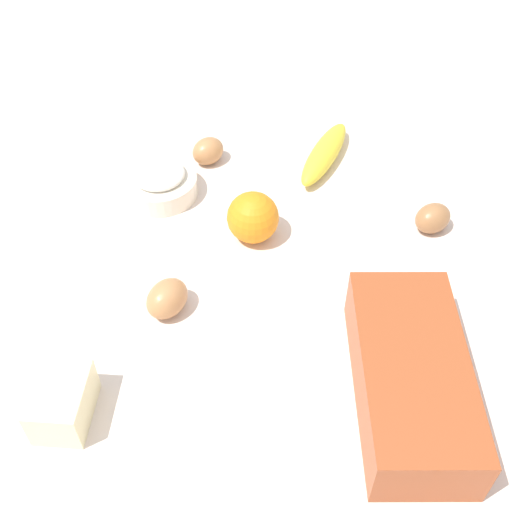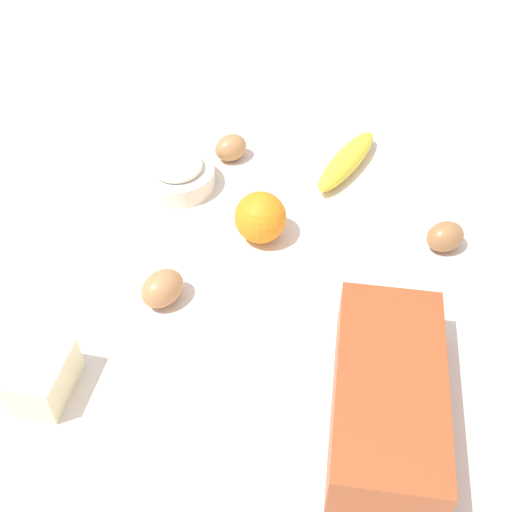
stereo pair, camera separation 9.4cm
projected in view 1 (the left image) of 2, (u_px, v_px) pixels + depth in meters
name	position (u px, v px, depth m)	size (l,w,h in m)	color
ground_plane	(256.00, 279.00, 0.98)	(2.40, 2.40, 0.02)	beige
loaf_pan	(411.00, 377.00, 0.80)	(0.30, 0.18, 0.08)	#9E4723
flour_bowl	(160.00, 181.00, 1.08)	(0.13, 0.13, 0.06)	silver
banana	(324.00, 154.00, 1.15)	(0.19, 0.04, 0.04)	yellow
orange_fruit	(253.00, 217.00, 1.00)	(0.08, 0.08, 0.08)	orange
butter_block	(63.00, 402.00, 0.79)	(0.09, 0.06, 0.06)	#F4EDB2
egg_near_butter	(167.00, 298.00, 0.91)	(0.05, 0.05, 0.07)	#BA7E4C
egg_beside_bowl	(433.00, 218.00, 1.02)	(0.05, 0.05, 0.06)	#9F6A40
egg_loose	(208.00, 151.00, 1.14)	(0.05, 0.05, 0.06)	#B67B4A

